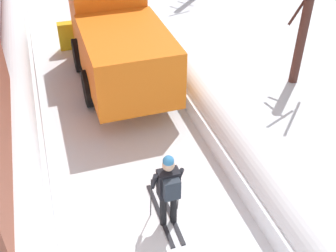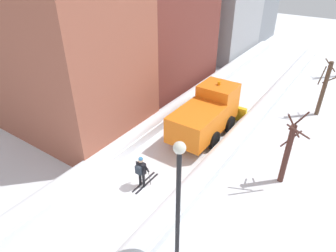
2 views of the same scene
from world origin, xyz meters
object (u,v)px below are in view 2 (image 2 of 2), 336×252
at_px(bare_tree_mid, 324,88).
at_px(street_lamp, 178,193).
at_px(traffic_light_pole, 141,86).
at_px(bare_tree_near, 288,152).
at_px(plow_truck, 207,114).
at_px(skier, 141,170).

bearing_deg(bare_tree_mid, street_lamp, -97.56).
relative_size(traffic_light_pole, bare_tree_mid, 1.11).
height_order(bare_tree_near, bare_tree_mid, bare_tree_mid).
bearing_deg(plow_truck, traffic_light_pole, -150.08).
bearing_deg(bare_tree_mid, traffic_light_pole, -135.15).
relative_size(skier, bare_tree_mid, 0.44).
xyz_separation_m(traffic_light_pole, street_lamp, (6.83, -6.47, 0.24)).
bearing_deg(skier, bare_tree_mid, 66.22).
distance_m(traffic_light_pole, bare_tree_mid, 12.55).
distance_m(skier, street_lamp, 5.00).
distance_m(street_lamp, bare_tree_mid, 15.48).
xyz_separation_m(traffic_light_pole, bare_tree_near, (8.82, 0.26, -1.36)).
distance_m(skier, bare_tree_near, 7.14).
relative_size(plow_truck, traffic_light_pole, 1.31).
bearing_deg(plow_truck, bare_tree_near, -18.46).
height_order(street_lamp, bare_tree_mid, street_lamp).
xyz_separation_m(traffic_light_pole, bare_tree_mid, (8.86, 8.81, -1.17)).
relative_size(bare_tree_near, bare_tree_mid, 1.00).
bearing_deg(plow_truck, skier, -93.10).
distance_m(plow_truck, bare_tree_near, 5.60).
xyz_separation_m(plow_truck, street_lamp, (3.31, -8.50, 1.96)).
relative_size(plow_truck, bare_tree_mid, 1.44).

